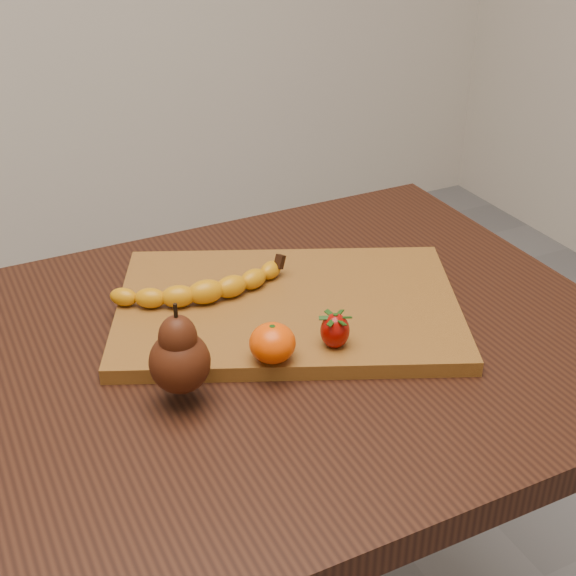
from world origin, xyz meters
name	(u,v)px	position (x,y,z in m)	size (l,w,h in m)	color
table	(239,411)	(0.00, 0.00, 0.66)	(1.00, 0.70, 0.76)	black
cutting_board	(288,307)	(0.09, 0.05, 0.77)	(0.45, 0.30, 0.02)	brown
banana	(206,292)	(0.00, 0.09, 0.80)	(0.21, 0.05, 0.03)	orange
pear	(179,348)	(-0.10, -0.07, 0.83)	(0.07, 0.07, 0.11)	#451B0B
mandarin	(272,343)	(0.02, -0.07, 0.80)	(0.06, 0.06, 0.05)	#F74B02
strawberry	(335,329)	(0.10, -0.07, 0.80)	(0.04, 0.04, 0.04)	#910903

